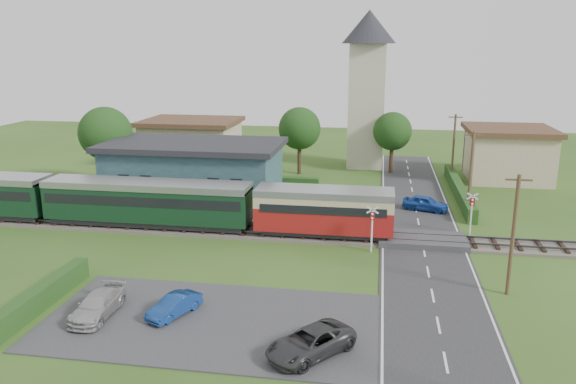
% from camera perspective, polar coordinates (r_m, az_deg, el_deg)
% --- Properties ---
extents(ground, '(120.00, 120.00, 0.00)m').
position_cam_1_polar(ground, '(40.13, -0.77, -5.37)').
color(ground, '#2D4C19').
extents(railway_track, '(76.00, 3.20, 0.49)m').
position_cam_1_polar(railway_track, '(41.95, -0.29, -4.30)').
color(railway_track, '#4C443D').
rests_on(railway_track, ground).
extents(road, '(6.00, 70.00, 0.05)m').
position_cam_1_polar(road, '(39.69, 13.67, -5.99)').
color(road, '#28282B').
rests_on(road, ground).
extents(car_park, '(17.00, 9.00, 0.08)m').
position_cam_1_polar(car_park, '(29.75, -7.89, -12.89)').
color(car_park, '#333335').
rests_on(car_park, ground).
extents(crossing_deck, '(6.20, 3.40, 0.45)m').
position_cam_1_polar(crossing_deck, '(41.51, 13.50, -4.77)').
color(crossing_deck, '#333335').
rests_on(crossing_deck, ground).
extents(platform, '(30.00, 3.00, 0.45)m').
position_cam_1_polar(platform, '(47.45, -11.62, -2.21)').
color(platform, gray).
rests_on(platform, ground).
extents(equipment_hut, '(2.30, 2.30, 2.55)m').
position_cam_1_polar(equipment_hut, '(50.44, -20.23, -0.03)').
color(equipment_hut, '#BCB49C').
rests_on(equipment_hut, platform).
extents(station_building, '(16.00, 9.00, 5.30)m').
position_cam_1_polar(station_building, '(52.11, -9.51, 2.20)').
color(station_building, '#264147').
rests_on(station_building, ground).
extents(train, '(43.20, 2.90, 3.40)m').
position_cam_1_polar(train, '(45.69, -17.73, -0.72)').
color(train, '#232328').
rests_on(train, ground).
extents(church_tower, '(6.00, 6.00, 17.60)m').
position_cam_1_polar(church_tower, '(65.23, 8.07, 11.40)').
color(church_tower, '#BCB49C').
rests_on(church_tower, ground).
extents(house_west, '(10.80, 8.80, 5.50)m').
position_cam_1_polar(house_west, '(66.70, -9.74, 4.98)').
color(house_west, tan).
rests_on(house_west, ground).
extents(house_east, '(8.80, 8.80, 5.50)m').
position_cam_1_polar(house_east, '(63.49, 21.40, 3.70)').
color(house_east, tan).
rests_on(house_east, ground).
extents(hedge_carpark, '(0.80, 9.00, 1.20)m').
position_cam_1_polar(hedge_carpark, '(33.41, -23.93, -9.83)').
color(hedge_carpark, '#193814').
rests_on(hedge_carpark, ground).
extents(hedge_roadside, '(0.80, 18.00, 1.20)m').
position_cam_1_polar(hedge_roadside, '(55.22, 16.94, 0.23)').
color(hedge_roadside, '#193814').
rests_on(hedge_roadside, ground).
extents(hedge_station, '(22.00, 0.80, 1.30)m').
position_cam_1_polar(hedge_station, '(56.73, -7.97, 1.16)').
color(hedge_station, '#193814').
rests_on(hedge_station, ground).
extents(tree_a, '(5.20, 5.20, 8.00)m').
position_cam_1_polar(tree_a, '(58.27, -18.06, 5.67)').
color(tree_a, '#332316').
rests_on(tree_a, ground).
extents(tree_b, '(4.60, 4.60, 7.34)m').
position_cam_1_polar(tree_b, '(61.36, 1.18, 6.46)').
color(tree_b, '#332316').
rests_on(tree_b, ground).
extents(tree_c, '(4.20, 4.20, 6.78)m').
position_cam_1_polar(tree_c, '(62.79, 10.57, 6.07)').
color(tree_c, '#332316').
rests_on(tree_c, ground).
extents(utility_pole_b, '(1.40, 0.22, 7.00)m').
position_cam_1_polar(utility_pole_b, '(33.56, 21.91, -3.97)').
color(utility_pole_b, '#473321').
rests_on(utility_pole_b, ground).
extents(utility_pole_c, '(1.40, 0.22, 7.00)m').
position_cam_1_polar(utility_pole_c, '(48.76, 18.06, 1.95)').
color(utility_pole_c, '#473321').
rests_on(utility_pole_c, ground).
extents(utility_pole_d, '(1.40, 0.22, 7.00)m').
position_cam_1_polar(utility_pole_d, '(60.44, 16.46, 4.40)').
color(utility_pole_d, '#473321').
rests_on(utility_pole_d, ground).
extents(crossing_signal_near, '(0.84, 0.28, 3.28)m').
position_cam_1_polar(crossing_signal_near, '(38.49, 8.54, -3.05)').
color(crossing_signal_near, silver).
rests_on(crossing_signal_near, ground).
extents(crossing_signal_far, '(0.84, 0.28, 3.28)m').
position_cam_1_polar(crossing_signal_far, '(43.64, 18.16, -1.51)').
color(crossing_signal_far, silver).
rests_on(crossing_signal_far, ground).
extents(streetlamp_west, '(0.30, 0.30, 5.15)m').
position_cam_1_polar(streetlamp_west, '(64.81, -17.07, 4.49)').
color(streetlamp_west, '#3F3F47').
rests_on(streetlamp_west, ground).
extents(streetlamp_east, '(0.30, 0.30, 5.15)m').
position_cam_1_polar(streetlamp_east, '(65.66, 17.49, 4.58)').
color(streetlamp_east, '#3F3F47').
rests_on(streetlamp_east, ground).
extents(car_on_road, '(4.09, 2.63, 1.30)m').
position_cam_1_polar(car_on_road, '(49.41, 13.78, -1.09)').
color(car_on_road, '#19449E').
rests_on(car_on_road, road).
extents(car_park_blue, '(2.34, 3.40, 1.06)m').
position_cam_1_polar(car_park_blue, '(30.38, -11.48, -11.24)').
color(car_park_blue, navy).
rests_on(car_park_blue, car_park).
extents(car_park_silver, '(1.69, 4.14, 1.20)m').
position_cam_1_polar(car_park_silver, '(31.31, -18.77, -10.80)').
color(car_park_silver, '#A7A7A7').
rests_on(car_park_silver, car_park).
extents(car_park_dark, '(4.39, 4.68, 1.22)m').
position_cam_1_polar(car_park_dark, '(26.34, 2.30, -15.01)').
color(car_park_dark, '#333334').
rests_on(car_park_dark, car_park).
extents(pedestrian_near, '(0.71, 0.56, 1.70)m').
position_cam_1_polar(pedestrian_near, '(45.49, -3.77, -1.25)').
color(pedestrian_near, gray).
rests_on(pedestrian_near, platform).
extents(pedestrian_far, '(0.76, 0.88, 1.53)m').
position_cam_1_polar(pedestrian_far, '(50.57, -19.44, -0.55)').
color(pedestrian_far, gray).
rests_on(pedestrian_far, platform).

